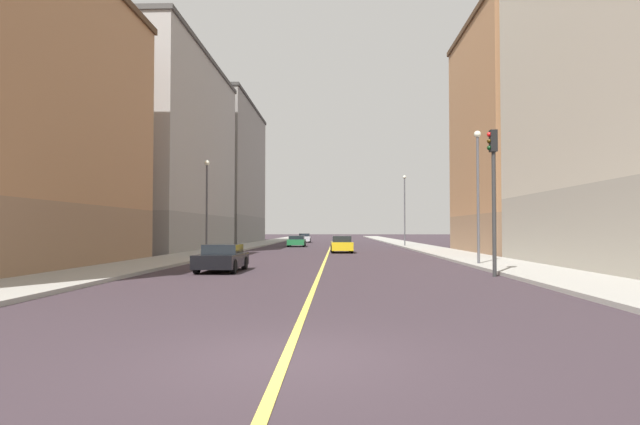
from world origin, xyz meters
TOP-DOWN VIEW (x-y plane):
  - ground_plane at (0.00, 0.00)m, footprint 400.00×400.00m
  - sidewalk_left at (9.50, 49.00)m, footprint 3.80×168.00m
  - sidewalk_right at (-9.50, 49.00)m, footprint 3.80×168.00m
  - lane_center_stripe at (0.00, 49.00)m, footprint 0.16×154.00m
  - building_left_mid at (15.62, 34.85)m, footprint 8.75×14.95m
  - building_right_midblock at (-15.62, 41.76)m, footprint 8.75×24.38m
  - building_right_distant at (-15.62, 67.78)m, footprint 8.75×24.91m
  - traffic_light_left_near at (7.18, 13.87)m, footprint 0.40×0.32m
  - street_lamp_left_near at (8.20, 20.08)m, footprint 0.36×0.36m
  - street_lamp_right_near at (-8.20, 27.86)m, footprint 0.36×0.36m
  - street_lamp_left_far at (8.20, 50.54)m, footprint 0.36×0.36m
  - car_yellow at (1.11, 35.97)m, footprint 1.89×4.20m
  - car_silver at (-4.13, 69.92)m, footprint 1.85×4.37m
  - car_green at (-3.82, 51.06)m, footprint 1.98×4.52m
  - car_black at (-4.53, 16.14)m, footprint 1.90×3.99m

SIDE VIEW (x-z plane):
  - ground_plane at x=0.00m, z-range 0.00..0.00m
  - lane_center_stripe at x=0.00m, z-range 0.00..0.01m
  - sidewalk_left at x=9.50m, z-range 0.00..0.15m
  - sidewalk_right at x=-9.50m, z-range 0.00..0.15m
  - car_black at x=-4.53m, z-range -0.01..1.23m
  - car_green at x=-3.82m, z-range 0.01..1.23m
  - car_silver at x=-4.13m, z-range -0.01..1.31m
  - car_yellow at x=1.11m, z-range -0.03..1.36m
  - traffic_light_left_near at x=7.18m, z-range 0.89..6.91m
  - street_lamp_right_near at x=-8.20m, z-range 0.89..7.42m
  - street_lamp_left_near at x=8.20m, z-range 0.90..7.92m
  - street_lamp_left_far at x=8.20m, z-range 0.92..8.69m
  - building_right_midblock at x=-15.62m, z-range 0.01..18.47m
  - building_left_mid at x=15.62m, z-range 0.01..18.84m
  - building_right_distant at x=-15.62m, z-range 0.01..19.96m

